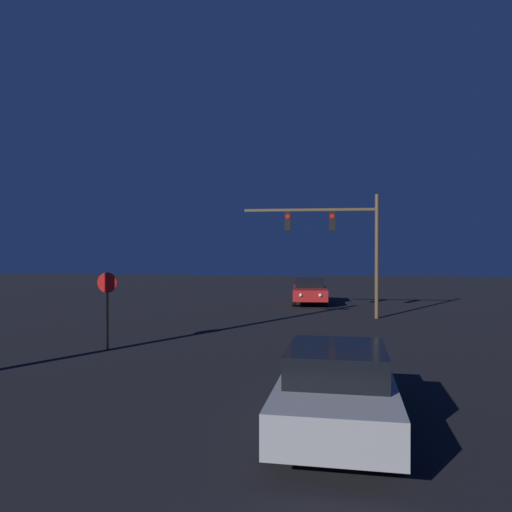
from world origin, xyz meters
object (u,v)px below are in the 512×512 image
car_near (337,386)px  stop_sign (107,297)px  car_far (309,291)px  traffic_signal_mast (339,234)px

car_near → stop_sign: 9.20m
car_far → stop_sign: 15.43m
traffic_signal_mast → stop_sign: traffic_signal_mast is taller
car_near → stop_sign: stop_sign is taller
car_near → car_far: same height
car_near → traffic_signal_mast: bearing=90.9°
traffic_signal_mast → car_near: bearing=-92.8°
car_near → traffic_signal_mast: 14.74m
car_near → traffic_signal_mast: size_ratio=0.80×
car_far → traffic_signal_mast: 6.82m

